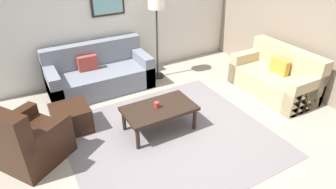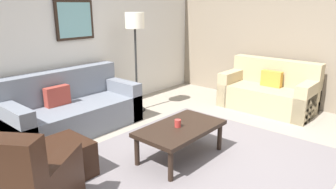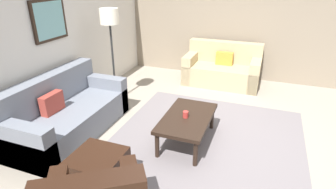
{
  "view_description": "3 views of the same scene",
  "coord_description": "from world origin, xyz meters",
  "px_view_note": "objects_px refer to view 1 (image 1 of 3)",
  "views": [
    {
      "loc": [
        -1.75,
        -3.01,
        2.78
      ],
      "look_at": [
        0.1,
        0.24,
        0.61
      ],
      "focal_mm": 30.69,
      "sensor_mm": 36.0,
      "label": 1
    },
    {
      "loc": [
        -2.72,
        -1.85,
        1.82
      ],
      "look_at": [
        -0.27,
        0.28,
        0.86
      ],
      "focal_mm": 32.38,
      "sensor_mm": 36.0,
      "label": 2
    },
    {
      "loc": [
        -3.28,
        -0.65,
        2.25
      ],
      "look_at": [
        -0.11,
        0.54,
        0.73
      ],
      "focal_mm": 29.07,
      "sensor_mm": 36.0,
      "label": 3
    }
  ],
  "objects_px": {
    "ottoman": "(71,118)",
    "coffee_table": "(159,110)",
    "cup": "(157,105)",
    "armchair_leather": "(26,144)",
    "couch_main": "(98,74)",
    "couch_loveseat": "(277,78)",
    "lamp_standing": "(156,11)"
  },
  "relations": [
    {
      "from": "armchair_leather",
      "to": "cup",
      "type": "distance_m",
      "value": 1.87
    },
    {
      "from": "armchair_leather",
      "to": "ottoman",
      "type": "bearing_deg",
      "value": 33.98
    },
    {
      "from": "couch_main",
      "to": "cup",
      "type": "xyz_separation_m",
      "value": [
        0.35,
        -1.81,
        0.16
      ]
    },
    {
      "from": "couch_main",
      "to": "lamp_standing",
      "type": "height_order",
      "value": "lamp_standing"
    },
    {
      "from": "couch_loveseat",
      "to": "cup",
      "type": "distance_m",
      "value": 2.56
    },
    {
      "from": "armchair_leather",
      "to": "ottoman",
      "type": "distance_m",
      "value": 0.83
    },
    {
      "from": "ottoman",
      "to": "cup",
      "type": "bearing_deg",
      "value": -30.27
    },
    {
      "from": "armchair_leather",
      "to": "cup",
      "type": "relative_size",
      "value": 12.16
    },
    {
      "from": "couch_loveseat",
      "to": "lamp_standing",
      "type": "distance_m",
      "value": 2.64
    },
    {
      "from": "ottoman",
      "to": "lamp_standing",
      "type": "height_order",
      "value": "lamp_standing"
    },
    {
      "from": "armchair_leather",
      "to": "ottoman",
      "type": "relative_size",
      "value": 1.98
    },
    {
      "from": "couch_main",
      "to": "cup",
      "type": "distance_m",
      "value": 1.85
    },
    {
      "from": "ottoman",
      "to": "coffee_table",
      "type": "xyz_separation_m",
      "value": [
        1.2,
        -0.7,
        0.16
      ]
    },
    {
      "from": "couch_loveseat",
      "to": "armchair_leather",
      "type": "relative_size",
      "value": 1.43
    },
    {
      "from": "couch_main",
      "to": "armchair_leather",
      "type": "relative_size",
      "value": 1.75
    },
    {
      "from": "ottoman",
      "to": "coffee_table",
      "type": "relative_size",
      "value": 0.51
    },
    {
      "from": "ottoman",
      "to": "cup",
      "type": "xyz_separation_m",
      "value": [
        1.16,
        -0.68,
        0.26
      ]
    },
    {
      "from": "coffee_table",
      "to": "cup",
      "type": "xyz_separation_m",
      "value": [
        -0.04,
        0.02,
        0.1
      ]
    },
    {
      "from": "lamp_standing",
      "to": "couch_main",
      "type": "bearing_deg",
      "value": 173.0
    },
    {
      "from": "couch_main",
      "to": "coffee_table",
      "type": "height_order",
      "value": "couch_main"
    },
    {
      "from": "couch_loveseat",
      "to": "armchair_leather",
      "type": "bearing_deg",
      "value": 176.35
    },
    {
      "from": "lamp_standing",
      "to": "couch_loveseat",
      "type": "bearing_deg",
      "value": -45.91
    },
    {
      "from": "couch_main",
      "to": "armchair_leather",
      "type": "xyz_separation_m",
      "value": [
        -1.5,
        -1.59,
        0.01
      ]
    },
    {
      "from": "cup",
      "to": "ottoman",
      "type": "bearing_deg",
      "value": 149.73
    },
    {
      "from": "coffee_table",
      "to": "lamp_standing",
      "type": "distance_m",
      "value": 2.15
    },
    {
      "from": "armchair_leather",
      "to": "coffee_table",
      "type": "distance_m",
      "value": 1.9
    },
    {
      "from": "couch_loveseat",
      "to": "coffee_table",
      "type": "height_order",
      "value": "couch_loveseat"
    },
    {
      "from": "coffee_table",
      "to": "cup",
      "type": "relative_size",
      "value": 12.05
    },
    {
      "from": "coffee_table",
      "to": "lamp_standing",
      "type": "bearing_deg",
      "value": 63.01
    },
    {
      "from": "armchair_leather",
      "to": "ottoman",
      "type": "xyz_separation_m",
      "value": [
        0.69,
        0.46,
        -0.11
      ]
    },
    {
      "from": "couch_loveseat",
      "to": "lamp_standing",
      "type": "relative_size",
      "value": 0.93
    },
    {
      "from": "coffee_table",
      "to": "lamp_standing",
      "type": "height_order",
      "value": "lamp_standing"
    }
  ]
}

